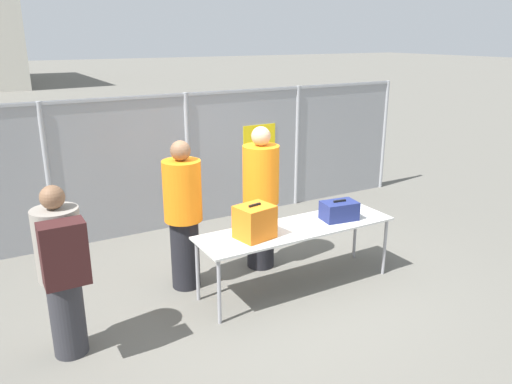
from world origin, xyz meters
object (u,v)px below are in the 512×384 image
(inspection_table, at_px, (297,231))
(utility_trailer, at_px, (264,156))
(suitcase_navy, at_px, (339,211))
(security_worker_near, at_px, (261,197))
(security_worker_far, at_px, (183,214))
(traveler_hooded, at_px, (62,267))
(suitcase_orange, at_px, (255,222))

(inspection_table, xyz_separation_m, utility_trailer, (2.14, 4.37, -0.26))
(utility_trailer, bearing_deg, suitcase_navy, -109.47)
(security_worker_near, distance_m, utility_trailer, 4.32)
(security_worker_near, height_order, security_worker_far, security_worker_near)
(traveler_hooded, bearing_deg, utility_trailer, 56.59)
(inspection_table, xyz_separation_m, security_worker_far, (-1.13, 0.66, 0.21))
(security_worker_far, bearing_deg, utility_trailer, -123.26)
(suitcase_orange, bearing_deg, suitcase_navy, -0.68)
(traveler_hooded, distance_m, security_worker_far, 1.63)
(security_worker_near, xyz_separation_m, security_worker_far, (-1.05, -0.03, -0.03))
(suitcase_navy, bearing_deg, security_worker_near, 131.77)
(security_worker_near, distance_m, security_worker_far, 1.05)
(security_worker_near, bearing_deg, suitcase_navy, 142.04)
(traveler_hooded, height_order, security_worker_far, security_worker_far)
(traveler_hooded, bearing_deg, security_worker_near, 30.62)
(suitcase_navy, distance_m, security_worker_far, 1.85)
(security_worker_far, distance_m, utility_trailer, 4.96)
(suitcase_navy, xyz_separation_m, security_worker_far, (-1.71, 0.70, 0.04))
(inspection_table, bearing_deg, utility_trailer, 63.91)
(inspection_table, height_order, suitcase_orange, suitcase_orange)
(suitcase_orange, bearing_deg, security_worker_near, 55.46)
(suitcase_navy, distance_m, security_worker_near, 0.99)
(security_worker_near, bearing_deg, suitcase_orange, 65.73)
(security_worker_near, bearing_deg, inspection_table, 106.72)
(inspection_table, xyz_separation_m, suitcase_navy, (0.58, -0.04, 0.16))
(security_worker_far, bearing_deg, suitcase_navy, 165.71)
(security_worker_far, xyz_separation_m, utility_trailer, (3.26, 3.70, -0.47))
(inspection_table, bearing_deg, traveler_hooded, -178.00)
(inspection_table, xyz_separation_m, suitcase_orange, (-0.58, -0.03, 0.23))
(utility_trailer, bearing_deg, inspection_table, -116.09)
(suitcase_orange, bearing_deg, traveler_hooded, -178.26)
(suitcase_orange, height_order, suitcase_navy, suitcase_orange)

